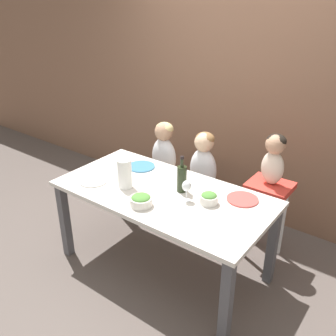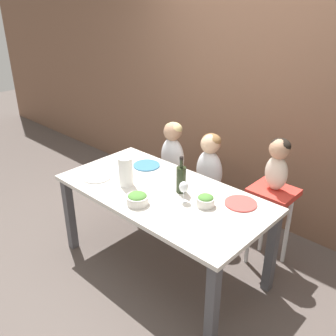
{
  "view_description": "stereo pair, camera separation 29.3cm",
  "coord_description": "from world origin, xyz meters",
  "px_view_note": "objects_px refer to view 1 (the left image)",
  "views": [
    {
      "loc": [
        1.58,
        -2.05,
        2.2
      ],
      "look_at": [
        0.0,
        0.07,
        0.93
      ],
      "focal_mm": 40.0,
      "sensor_mm": 36.0,
      "label": 1
    },
    {
      "loc": [
        1.8,
        -1.86,
        2.2
      ],
      "look_at": [
        0.0,
        0.07,
        0.93
      ],
      "focal_mm": 40.0,
      "sensor_mm": 36.0,
      "label": 2
    }
  ],
  "objects_px": {
    "wine_glass_near": "(187,187)",
    "dinner_plate_back_left": "(141,166)",
    "person_child_center": "(204,160)",
    "salad_bowl_small": "(209,198)",
    "chair_far_center": "(202,196)",
    "person_child_left": "(164,149)",
    "person_baby_right": "(274,155)",
    "chair_right_highchair": "(268,201)",
    "dinner_plate_back_right": "(242,199)",
    "wine_bottle": "(182,178)",
    "salad_bowl_large": "(141,200)",
    "dinner_plate_front_left": "(94,181)",
    "chair_far_left": "(164,183)",
    "paper_towel_roll": "(125,174)"
  },
  "relations": [
    {
      "from": "person_child_left",
      "to": "salad_bowl_large",
      "type": "relative_size",
      "value": 3.43
    },
    {
      "from": "chair_right_highchair",
      "to": "dinner_plate_front_left",
      "type": "bearing_deg",
      "value": -143.85
    },
    {
      "from": "chair_right_highchair",
      "to": "dinner_plate_back_right",
      "type": "height_order",
      "value": "dinner_plate_back_right"
    },
    {
      "from": "person_baby_right",
      "to": "wine_bottle",
      "type": "height_order",
      "value": "person_baby_right"
    },
    {
      "from": "chair_far_center",
      "to": "paper_towel_roll",
      "type": "height_order",
      "value": "paper_towel_roll"
    },
    {
      "from": "person_child_left",
      "to": "person_baby_right",
      "type": "bearing_deg",
      "value": 0.03
    },
    {
      "from": "wine_bottle",
      "to": "dinner_plate_back_left",
      "type": "height_order",
      "value": "wine_bottle"
    },
    {
      "from": "salad_bowl_large",
      "to": "salad_bowl_small",
      "type": "bearing_deg",
      "value": 40.55
    },
    {
      "from": "person_child_left",
      "to": "salad_bowl_large",
      "type": "bearing_deg",
      "value": -61.76
    },
    {
      "from": "dinner_plate_front_left",
      "to": "dinner_plate_back_right",
      "type": "height_order",
      "value": "same"
    },
    {
      "from": "chair_far_left",
      "to": "person_child_center",
      "type": "relative_size",
      "value": 0.81
    },
    {
      "from": "chair_far_left",
      "to": "person_baby_right",
      "type": "xyz_separation_m",
      "value": [
        1.11,
        0.0,
        0.6
      ]
    },
    {
      "from": "dinner_plate_back_right",
      "to": "wine_bottle",
      "type": "bearing_deg",
      "value": -160.15
    },
    {
      "from": "chair_far_left",
      "to": "wine_glass_near",
      "type": "xyz_separation_m",
      "value": [
        0.72,
        -0.66,
        0.48
      ]
    },
    {
      "from": "person_child_center",
      "to": "dinner_plate_back_left",
      "type": "distance_m",
      "value": 0.58
    },
    {
      "from": "person_child_left",
      "to": "person_child_center",
      "type": "distance_m",
      "value": 0.46
    },
    {
      "from": "paper_towel_roll",
      "to": "dinner_plate_back_left",
      "type": "distance_m",
      "value": 0.41
    },
    {
      "from": "salad_bowl_small",
      "to": "dinner_plate_front_left",
      "type": "bearing_deg",
      "value": -164.31
    },
    {
      "from": "wine_glass_near",
      "to": "salad_bowl_large",
      "type": "xyz_separation_m",
      "value": [
        -0.22,
        -0.26,
        -0.07
      ]
    },
    {
      "from": "person_child_left",
      "to": "dinner_plate_back_right",
      "type": "bearing_deg",
      "value": -20.94
    },
    {
      "from": "chair_right_highchair",
      "to": "paper_towel_roll",
      "type": "xyz_separation_m",
      "value": [
        -0.91,
        -0.78,
        0.31
      ]
    },
    {
      "from": "paper_towel_roll",
      "to": "chair_far_center",
      "type": "bearing_deg",
      "value": 72.17
    },
    {
      "from": "chair_right_highchair",
      "to": "salad_bowl_small",
      "type": "bearing_deg",
      "value": -111.38
    },
    {
      "from": "chair_far_center",
      "to": "person_child_left",
      "type": "height_order",
      "value": "person_child_left"
    },
    {
      "from": "chair_right_highchair",
      "to": "wine_glass_near",
      "type": "xyz_separation_m",
      "value": [
        -0.39,
        -0.66,
        0.3
      ]
    },
    {
      "from": "person_child_center",
      "to": "chair_right_highchair",
      "type": "bearing_deg",
      "value": -0.12
    },
    {
      "from": "chair_right_highchair",
      "to": "person_child_left",
      "type": "height_order",
      "value": "person_child_left"
    },
    {
      "from": "chair_far_left",
      "to": "chair_far_center",
      "type": "xyz_separation_m",
      "value": [
        0.46,
        0.0,
        0.0
      ]
    },
    {
      "from": "dinner_plate_front_left",
      "to": "dinner_plate_back_right",
      "type": "relative_size",
      "value": 1.0
    },
    {
      "from": "chair_far_left",
      "to": "salad_bowl_small",
      "type": "distance_m",
      "value": 1.14
    },
    {
      "from": "wine_bottle",
      "to": "dinner_plate_back_right",
      "type": "xyz_separation_m",
      "value": [
        0.45,
        0.16,
        -0.11
      ]
    },
    {
      "from": "chair_far_left",
      "to": "paper_towel_roll",
      "type": "relative_size",
      "value": 1.91
    },
    {
      "from": "chair_right_highchair",
      "to": "dinner_plate_back_left",
      "type": "distance_m",
      "value": 1.14
    },
    {
      "from": "salad_bowl_large",
      "to": "dinner_plate_back_left",
      "type": "height_order",
      "value": "salad_bowl_large"
    },
    {
      "from": "dinner_plate_front_left",
      "to": "wine_bottle",
      "type": "bearing_deg",
      "value": 23.86
    },
    {
      "from": "chair_far_center",
      "to": "dinner_plate_back_left",
      "type": "relative_size",
      "value": 1.92
    },
    {
      "from": "chair_right_highchair",
      "to": "salad_bowl_large",
      "type": "bearing_deg",
      "value": -123.61
    },
    {
      "from": "person_baby_right",
      "to": "dinner_plate_front_left",
      "type": "height_order",
      "value": "person_baby_right"
    },
    {
      "from": "person_child_center",
      "to": "salad_bowl_small",
      "type": "bearing_deg",
      "value": -55.14
    },
    {
      "from": "person_child_center",
      "to": "dinner_plate_front_left",
      "type": "bearing_deg",
      "value": -121.57
    },
    {
      "from": "person_child_center",
      "to": "salad_bowl_small",
      "type": "distance_m",
      "value": 0.73
    },
    {
      "from": "paper_towel_roll",
      "to": "salad_bowl_small",
      "type": "height_order",
      "value": "paper_towel_roll"
    },
    {
      "from": "paper_towel_roll",
      "to": "dinner_plate_back_right",
      "type": "relative_size",
      "value": 1.0
    },
    {
      "from": "person_child_center",
      "to": "person_baby_right",
      "type": "xyz_separation_m",
      "value": [
        0.65,
        0.0,
        0.22
      ]
    },
    {
      "from": "wine_bottle",
      "to": "chair_far_left",
      "type": "bearing_deg",
      "value": 137.04
    },
    {
      "from": "dinner_plate_back_right",
      "to": "dinner_plate_back_left",
      "type": "bearing_deg",
      "value": -179.01
    },
    {
      "from": "chair_far_center",
      "to": "salad_bowl_small",
      "type": "relative_size",
      "value": 3.37
    },
    {
      "from": "chair_far_left",
      "to": "dinner_plate_back_left",
      "type": "height_order",
      "value": "dinner_plate_back_left"
    },
    {
      "from": "paper_towel_roll",
      "to": "dinner_plate_back_right",
      "type": "xyz_separation_m",
      "value": [
        0.85,
        0.38,
        -0.12
      ]
    },
    {
      "from": "wine_glass_near",
      "to": "dinner_plate_back_left",
      "type": "bearing_deg",
      "value": 159.56
    }
  ]
}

